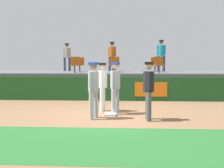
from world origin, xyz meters
The scene contains 18 objects.
ground_plane centered at (0.00, 0.00, 0.00)m, with size 60.00×60.00×0.00m, color #846042.
grass_foreground_strip centered at (0.00, -2.97, 0.00)m, with size 18.00×2.80×0.01m, color #26662B.
first_base centered at (0.14, 0.20, 0.04)m, with size 0.40×0.40×0.08m, color white.
player_fielder_home centered at (-0.20, 1.02, 1.04)m, with size 0.36×0.55×1.79m.
player_runner_visitor centered at (0.29, 0.50, 1.05)m, with size 0.44×0.48×1.81m.
player_coach_visitor centered at (-0.37, -0.34, 1.05)m, with size 0.44×0.48×1.81m.
player_umpire centered at (1.37, -0.47, 1.06)m, with size 0.35×0.51×1.82m.
field_wall centered at (0.01, 3.87, 0.56)m, with size 18.00×0.26×1.12m.
bleacher_platform centered at (0.00, 6.44, 0.64)m, with size 18.00×4.80×1.28m, color #59595E.
seat_back_center centered at (-0.14, 7.11, 1.75)m, with size 0.47×0.44×0.84m.
seat_back_left centered at (-2.12, 7.11, 1.75)m, with size 0.47×0.44×0.84m.
seat_front_left centered at (-2.07, 5.31, 1.75)m, with size 0.46×0.44×0.84m.
seat_back_right centered at (2.32, 7.11, 1.75)m, with size 0.44×0.44×0.84m.
seat_front_center centered at (0.06, 5.31, 1.75)m, with size 0.46×0.44×0.84m.
seat_front_right centered at (2.35, 5.31, 1.75)m, with size 0.45×0.44×0.84m.
spectator_hooded centered at (2.74, 7.65, 2.37)m, with size 0.53×0.38×1.88m.
spectator_capped centered at (-0.24, 7.97, 2.33)m, with size 0.50×0.41×1.80m.
spectator_casual centered at (-3.13, 8.19, 2.29)m, with size 0.47×0.42×1.74m.
Camera 1 is at (0.71, -8.86, 1.79)m, focal length 43.32 mm.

